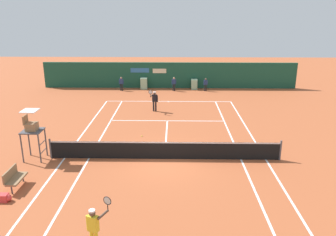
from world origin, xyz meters
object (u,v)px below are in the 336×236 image
(umpire_chair, at_px, (32,128))
(player_near_side, at_px, (94,226))
(ball_kid_centre_post, at_px, (121,83))
(tennis_ball_near_service_line, at_px, (142,136))
(ball_kid_right_post, at_px, (174,83))
(player_bench, at_px, (14,177))
(ball_kid_left_post, at_px, (206,84))
(equipment_bag, at_px, (1,198))
(player_on_baseline, at_px, (154,100))

(umpire_chair, xyz_separation_m, player_near_side, (4.75, -7.03, -0.77))
(umpire_chair, distance_m, ball_kid_centre_post, 15.97)
(player_near_side, height_order, tennis_ball_near_service_line, player_near_side)
(ball_kid_right_post, bearing_deg, player_bench, 61.49)
(umpire_chair, relative_size, ball_kid_left_post, 2.15)
(ball_kid_left_post, bearing_deg, equipment_bag, 57.30)
(umpire_chair, height_order, ball_kid_centre_post, umpire_chair)
(player_near_side, height_order, ball_kid_right_post, player_near_side)
(equipment_bag, relative_size, ball_kid_centre_post, 0.68)
(equipment_bag, height_order, player_on_baseline, player_on_baseline)
(ball_kid_left_post, height_order, tennis_ball_near_service_line, ball_kid_left_post)
(player_bench, height_order, tennis_ball_near_service_line, player_bench)
(ball_kid_left_post, xyz_separation_m, tennis_ball_near_service_line, (-4.99, -12.41, -0.68))
(tennis_ball_near_service_line, bearing_deg, ball_kid_right_post, 81.07)
(player_bench, xyz_separation_m, ball_kid_centre_post, (1.88, 18.79, 0.26))
(equipment_bag, bearing_deg, player_bench, 86.00)
(player_near_side, bearing_deg, player_bench, 162.49)
(umpire_chair, bearing_deg, ball_kid_centre_post, 172.17)
(umpire_chair, distance_m, player_near_side, 8.52)
(player_bench, distance_m, tennis_ball_near_service_line, 8.11)
(equipment_bag, height_order, ball_kid_right_post, ball_kid_right_post)
(equipment_bag, bearing_deg, umpire_chair, 93.02)
(ball_kid_centre_post, bearing_deg, player_bench, 80.66)
(ball_kid_centre_post, bearing_deg, player_near_side, 92.80)
(player_on_baseline, bearing_deg, player_bench, 71.08)
(umpire_chair, relative_size, ball_kid_right_post, 2.01)
(player_bench, height_order, equipment_bag, player_bench)
(equipment_bag, height_order, tennis_ball_near_service_line, equipment_bag)
(ball_kid_right_post, bearing_deg, player_on_baseline, 69.74)
(umpire_chair, xyz_separation_m, tennis_ball_near_service_line, (5.28, 3.38, -1.68))
(player_bench, distance_m, ball_kid_right_post, 20.03)
(tennis_ball_near_service_line, bearing_deg, umpire_chair, -147.37)
(player_near_side, distance_m, ball_kid_right_post, 22.96)
(equipment_bag, relative_size, ball_kid_right_post, 0.68)
(equipment_bag, xyz_separation_m, player_near_side, (4.53, -2.91, 0.78))
(equipment_bag, distance_m, player_on_baseline, 14.14)
(ball_kid_right_post, bearing_deg, umpire_chair, 57.14)
(equipment_bag, distance_m, ball_kid_right_post, 21.12)
(player_bench, distance_m, ball_kid_left_post, 21.27)
(ball_kid_centre_post, bearing_deg, tennis_ball_near_service_line, 100.45)
(player_on_baseline, xyz_separation_m, ball_kid_centre_post, (-3.59, 6.93, -0.17))
(equipment_bag, relative_size, player_near_side, 0.51)
(umpire_chair, height_order, ball_kid_right_post, umpire_chair)
(player_bench, xyz_separation_m, ball_kid_left_post, (9.97, 18.79, 0.21))
(ball_kid_centre_post, relative_size, tennis_ball_near_service_line, 19.61)
(player_bench, bearing_deg, ball_kid_centre_post, 174.30)
(player_on_baseline, distance_m, tennis_ball_near_service_line, 5.57)
(umpire_chair, bearing_deg, tennis_ball_near_service_line, 122.63)
(umpire_chair, distance_m, ball_kid_right_post, 17.39)
(player_near_side, relative_size, ball_kid_centre_post, 1.34)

